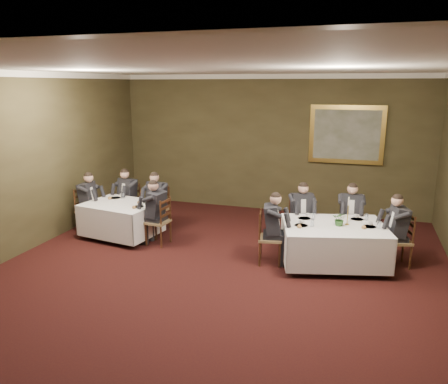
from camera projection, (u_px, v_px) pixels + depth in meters
The scene contains 27 objects.
ground at pixel (205, 291), 7.06m from camera, with size 10.00×10.00×0.00m, color black.
ceiling at pixel (202, 66), 6.22m from camera, with size 8.00×10.00×0.10m, color silver.
back_wall at pixel (270, 144), 11.27m from camera, with size 8.00×0.10×3.50m, color #36301B.
crown_molding at pixel (202, 71), 6.23m from camera, with size 8.00×10.00×0.12m.
table_main at pixel (333, 241), 8.00m from camera, with size 2.13×1.81×0.67m.
table_second at pixel (121, 217), 9.45m from camera, with size 1.70×1.40×0.67m.
chair_main_backleft at pixel (300, 232), 8.99m from camera, with size 0.57×0.56×1.00m.
diner_main_backleft at pixel (301, 222), 8.92m from camera, with size 0.56×0.60×1.35m.
chair_main_backright at pixel (349, 233), 8.93m from camera, with size 0.48×0.46×1.00m.
diner_main_backright at pixel (350, 223), 8.87m from camera, with size 0.45×0.52×1.35m.
chair_main_endleft at pixel (269, 248), 8.11m from camera, with size 0.49×0.51×1.00m.
diner_main_endleft at pixel (270, 237), 8.05m from camera, with size 0.54×0.48×1.35m.
chair_main_endright at pixel (397, 251), 7.97m from camera, with size 0.52×0.54×1.00m.
diner_main_endright at pixel (398, 239), 7.92m from camera, with size 0.57×0.51×1.35m.
chair_sec_backleft at pixel (130, 213), 10.35m from camera, with size 0.54×0.53×1.00m.
diner_sec_backleft at pixel (129, 204), 10.28m from camera, with size 0.52×0.57×1.35m.
chair_sec_backright at pixel (158, 217), 9.99m from camera, with size 0.50×0.48×1.00m.
diner_sec_backright at pixel (158, 208), 9.93m from camera, with size 0.47×0.53×1.35m.
chair_sec_endright at pixel (159, 231), 9.07m from camera, with size 0.46×0.48×1.00m.
diner_sec_endright at pixel (158, 220), 9.02m from camera, with size 0.52×0.45×1.35m.
chair_sec_endleft at pixel (88, 219), 9.90m from camera, with size 0.45×0.47×1.00m.
diner_sec_endleft at pixel (88, 209), 9.85m from camera, with size 0.51×0.44×1.35m.
centerpiece at pixel (340, 218), 7.86m from camera, with size 0.25×0.21×0.27m, color #2D5926.
candlestick at pixel (348, 214), 7.91m from camera, with size 0.08×0.08×0.53m.
place_setting_table_main at pixel (307, 216), 8.33m from camera, with size 0.33×0.31×0.14m.
place_setting_table_second at pixel (118, 196), 9.83m from camera, with size 0.33×0.31×0.14m.
painting at pixel (347, 135), 10.58m from camera, with size 1.77×0.09×1.41m.
Camera 1 is at (2.25, -6.07, 3.25)m, focal length 35.00 mm.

